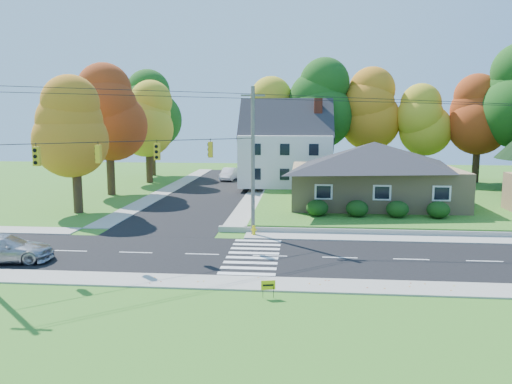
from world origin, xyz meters
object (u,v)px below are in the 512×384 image
ranch_house (373,172)px  fire_hydrant (254,230)px  silver_sedan (4,248)px  white_car (229,174)px

ranch_house → fire_hydrant: ranch_house is taller
silver_sedan → white_car: white_car is taller
white_car → ranch_house: bearing=-47.0°
ranch_house → fire_hydrant: bearing=-130.7°
ranch_house → fire_hydrant: size_ratio=19.93×
ranch_house → silver_sedan: ranch_house is taller
ranch_house → white_car: 25.02m
ranch_house → fire_hydrant: (-9.42, -10.95, -2.92)m
ranch_house → fire_hydrant: 14.74m
silver_sedan → fire_hydrant: size_ratio=7.12×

